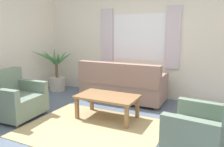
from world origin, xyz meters
TOP-DOWN VIEW (x-y plane):
  - ground_plane at (0.00, 0.00)m, footprint 6.24×6.24m
  - wall_back at (0.00, 2.26)m, footprint 5.32×0.12m
  - window_with_curtains at (0.00, 2.18)m, footprint 1.98×0.07m
  - area_rug at (0.00, 0.00)m, footprint 2.21×1.74m
  - couch at (-0.16, 1.59)m, footprint 1.90×0.82m
  - armchair_left at (-1.58, -0.18)m, footprint 0.87×0.89m
  - armchair_right at (1.74, -0.14)m, footprint 0.91×0.93m
  - coffee_table at (0.02, 0.51)m, footprint 1.10×0.64m
  - potted_plant at (-2.14, 1.68)m, footprint 0.98×1.08m

SIDE VIEW (x-z plane):
  - ground_plane at x=0.00m, z-range 0.00..0.00m
  - area_rug at x=0.00m, z-range 0.00..0.01m
  - armchair_left at x=-1.58m, z-range -0.09..0.79m
  - armchair_right at x=1.74m, z-range -0.09..0.79m
  - couch at x=-0.16m, z-range -0.09..0.83m
  - coffee_table at x=0.02m, z-range 0.16..0.60m
  - potted_plant at x=-2.14m, z-range -0.10..1.07m
  - wall_back at x=0.00m, z-range 0.00..2.60m
  - window_with_curtains at x=0.00m, z-range 0.75..2.15m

